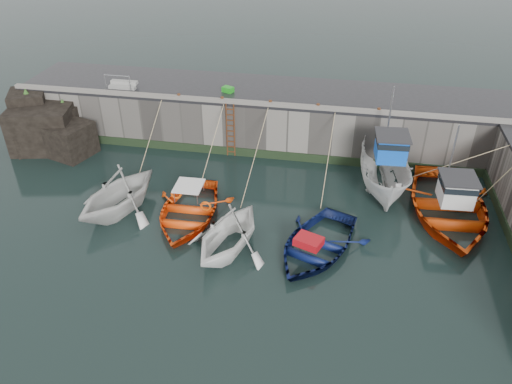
% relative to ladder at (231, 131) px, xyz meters
% --- Properties ---
extents(ground, '(120.00, 120.00, 0.00)m').
position_rel_ladder_xyz_m(ground, '(2.00, -9.91, -1.59)').
color(ground, black).
rests_on(ground, ground).
extents(quay_back, '(30.00, 5.00, 3.00)m').
position_rel_ladder_xyz_m(quay_back, '(2.00, 2.59, -0.09)').
color(quay_back, slate).
rests_on(quay_back, ground).
extents(road_back, '(30.00, 5.00, 0.16)m').
position_rel_ladder_xyz_m(road_back, '(2.00, 2.59, 1.49)').
color(road_back, black).
rests_on(road_back, quay_back).
extents(kerb_back, '(30.00, 0.30, 0.20)m').
position_rel_ladder_xyz_m(kerb_back, '(2.00, 0.24, 1.67)').
color(kerb_back, slate).
rests_on(kerb_back, road_back).
extents(algae_back, '(30.00, 0.08, 0.50)m').
position_rel_ladder_xyz_m(algae_back, '(2.00, 0.05, -1.34)').
color(algae_back, black).
rests_on(algae_back, ground).
extents(rock_outcrop, '(5.85, 4.24, 3.41)m').
position_rel_ladder_xyz_m(rock_outcrop, '(-10.92, -0.80, -0.33)').
color(rock_outcrop, black).
rests_on(rock_outcrop, ground).
extents(ladder, '(0.51, 0.08, 3.20)m').
position_rel_ladder_xyz_m(ladder, '(0.00, 0.00, 0.00)').
color(ladder, '#3F1E0F').
rests_on(ladder, ground).
extents(boat_near_white, '(5.71, 6.12, 2.62)m').
position_rel_ladder_xyz_m(boat_near_white, '(-4.07, -6.41, -1.59)').
color(boat_near_white, silver).
rests_on(boat_near_white, ground).
extents(boat_near_white_rope, '(0.04, 4.77, 3.10)m').
position_rel_ladder_xyz_m(boat_near_white_rope, '(-4.07, -1.91, -1.59)').
color(boat_near_white_rope, tan).
rests_on(boat_near_white_rope, ground).
extents(boat_near_blue, '(4.12, 5.66, 1.15)m').
position_rel_ladder_xyz_m(boat_near_blue, '(-0.67, -6.35, -1.59)').
color(boat_near_blue, '#FF4A0D').
rests_on(boat_near_blue, ground).
extents(boat_near_blue_rope, '(0.04, 4.72, 3.10)m').
position_rel_ladder_xyz_m(boat_near_blue_rope, '(-0.67, -1.88, -1.59)').
color(boat_near_blue_rope, tan).
rests_on(boat_near_blue_rope, ground).
extents(boat_near_blacktrim, '(5.05, 5.49, 2.42)m').
position_rel_ladder_xyz_m(boat_near_blacktrim, '(1.81, -8.39, -1.59)').
color(boat_near_blacktrim, white).
rests_on(boat_near_blacktrim, ground).
extents(boat_near_blacktrim_rope, '(0.04, 6.51, 3.10)m').
position_rel_ladder_xyz_m(boat_near_blacktrim_rope, '(1.81, -2.90, -1.59)').
color(boat_near_blacktrim_rope, tan).
rests_on(boat_near_blacktrim_rope, ground).
extents(boat_near_navy, '(5.55, 6.44, 1.12)m').
position_rel_ladder_xyz_m(boat_near_navy, '(5.54, -7.72, -1.59)').
color(boat_near_navy, '#0B1647').
rests_on(boat_near_navy, ground).
extents(boat_near_navy_rope, '(0.04, 5.91, 3.10)m').
position_rel_ladder_xyz_m(boat_near_navy_rope, '(5.54, -2.57, -1.59)').
color(boat_near_navy_rope, tan).
rests_on(boat_near_navy_rope, ground).
extents(boat_far_white, '(2.80, 6.54, 5.47)m').
position_rel_ladder_xyz_m(boat_far_white, '(8.55, -2.14, -0.55)').
color(boat_far_white, silver).
rests_on(boat_far_white, ground).
extents(boat_far_orange, '(5.67, 7.66, 4.53)m').
position_rel_ladder_xyz_m(boat_far_orange, '(11.50, -3.97, -1.10)').
color(boat_far_orange, '#D7400B').
rests_on(boat_far_orange, ground).
extents(fish_crate, '(0.73, 0.64, 0.31)m').
position_rel_ladder_xyz_m(fish_crate, '(-0.52, 1.81, 1.72)').
color(fish_crate, '#1B941B').
rests_on(fish_crate, road_back).
extents(railing, '(1.60, 1.05, 1.00)m').
position_rel_ladder_xyz_m(railing, '(-6.75, 1.33, 1.77)').
color(railing, '#A5A8AD').
rests_on(railing, road_back).
extents(bollard_a, '(0.18, 0.18, 0.28)m').
position_rel_ladder_xyz_m(bollard_a, '(-3.00, 0.34, 1.71)').
color(bollard_a, '#3F1E0F').
rests_on(bollard_a, road_back).
extents(bollard_b, '(0.18, 0.18, 0.28)m').
position_rel_ladder_xyz_m(bollard_b, '(-0.50, 0.34, 1.71)').
color(bollard_b, '#3F1E0F').
rests_on(bollard_b, road_back).
extents(bollard_c, '(0.18, 0.18, 0.28)m').
position_rel_ladder_xyz_m(bollard_c, '(2.20, 0.34, 1.71)').
color(bollard_c, '#3F1E0F').
rests_on(bollard_c, road_back).
extents(bollard_d, '(0.18, 0.18, 0.28)m').
position_rel_ladder_xyz_m(bollard_d, '(4.80, 0.34, 1.71)').
color(bollard_d, '#3F1E0F').
rests_on(bollard_d, road_back).
extents(bollard_e, '(0.18, 0.18, 0.28)m').
position_rel_ladder_xyz_m(bollard_e, '(8.00, 0.34, 1.71)').
color(bollard_e, '#3F1E0F').
rests_on(bollard_e, road_back).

